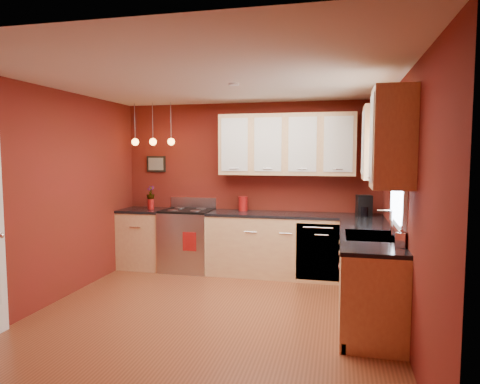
% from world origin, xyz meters
% --- Properties ---
extents(floor, '(4.20, 4.20, 0.00)m').
position_xyz_m(floor, '(0.00, 0.00, 0.00)').
color(floor, brown).
rests_on(floor, ground).
extents(ceiling, '(4.00, 4.20, 0.02)m').
position_xyz_m(ceiling, '(0.00, 0.00, 2.60)').
color(ceiling, beige).
rests_on(ceiling, wall_back).
extents(wall_back, '(4.00, 0.02, 2.60)m').
position_xyz_m(wall_back, '(0.00, 2.10, 1.30)').
color(wall_back, maroon).
rests_on(wall_back, floor).
extents(wall_front, '(4.00, 0.02, 2.60)m').
position_xyz_m(wall_front, '(0.00, -2.10, 1.30)').
color(wall_front, maroon).
rests_on(wall_front, floor).
extents(wall_left, '(0.02, 4.20, 2.60)m').
position_xyz_m(wall_left, '(-2.00, 0.00, 1.30)').
color(wall_left, maroon).
rests_on(wall_left, floor).
extents(wall_right, '(0.02, 4.20, 2.60)m').
position_xyz_m(wall_right, '(2.00, 0.00, 1.30)').
color(wall_right, maroon).
rests_on(wall_right, floor).
extents(base_cabinets_back_left, '(0.70, 0.60, 0.90)m').
position_xyz_m(base_cabinets_back_left, '(-1.65, 1.80, 0.45)').
color(base_cabinets_back_left, '#E5BB7B').
rests_on(base_cabinets_back_left, floor).
extents(base_cabinets_back_right, '(2.54, 0.60, 0.90)m').
position_xyz_m(base_cabinets_back_right, '(0.73, 1.80, 0.45)').
color(base_cabinets_back_right, '#E5BB7B').
rests_on(base_cabinets_back_right, floor).
extents(base_cabinets_right, '(0.60, 2.10, 0.90)m').
position_xyz_m(base_cabinets_right, '(1.70, 0.45, 0.45)').
color(base_cabinets_right, '#E5BB7B').
rests_on(base_cabinets_right, floor).
extents(counter_back_left, '(0.70, 0.62, 0.04)m').
position_xyz_m(counter_back_left, '(-1.65, 1.80, 0.92)').
color(counter_back_left, black).
rests_on(counter_back_left, base_cabinets_back_left).
extents(counter_back_right, '(2.54, 0.62, 0.04)m').
position_xyz_m(counter_back_right, '(0.73, 1.80, 0.92)').
color(counter_back_right, black).
rests_on(counter_back_right, base_cabinets_back_right).
extents(counter_right, '(0.62, 2.10, 0.04)m').
position_xyz_m(counter_right, '(1.70, 0.45, 0.92)').
color(counter_right, black).
rests_on(counter_right, base_cabinets_right).
extents(gas_range, '(0.76, 0.64, 1.11)m').
position_xyz_m(gas_range, '(-0.92, 1.80, 0.48)').
color(gas_range, '#B0B0B5').
rests_on(gas_range, floor).
extents(dishwasher_front, '(0.60, 0.02, 0.80)m').
position_xyz_m(dishwasher_front, '(1.10, 1.51, 0.45)').
color(dishwasher_front, '#B0B0B5').
rests_on(dishwasher_front, base_cabinets_back_right).
extents(sink, '(0.50, 0.70, 0.33)m').
position_xyz_m(sink, '(1.70, 0.30, 0.92)').
color(sink, '#939398').
rests_on(sink, counter_right).
extents(window, '(0.06, 1.02, 1.22)m').
position_xyz_m(window, '(1.97, 0.30, 1.69)').
color(window, white).
rests_on(window, wall_right).
extents(upper_cabinets_back, '(2.00, 0.35, 0.90)m').
position_xyz_m(upper_cabinets_back, '(0.60, 1.93, 1.95)').
color(upper_cabinets_back, '#E5BB7B').
rests_on(upper_cabinets_back, wall_back).
extents(upper_cabinets_right, '(0.35, 1.95, 0.90)m').
position_xyz_m(upper_cabinets_right, '(1.82, 0.32, 1.95)').
color(upper_cabinets_right, '#E5BB7B').
rests_on(upper_cabinets_right, wall_right).
extents(wall_picture, '(0.32, 0.03, 0.26)m').
position_xyz_m(wall_picture, '(-1.55, 2.08, 1.65)').
color(wall_picture, black).
rests_on(wall_picture, wall_back).
extents(pendant_lights, '(0.71, 0.11, 0.66)m').
position_xyz_m(pendant_lights, '(-1.45, 1.75, 2.01)').
color(pendant_lights, '#939398').
rests_on(pendant_lights, ceiling).
extents(red_canister, '(0.15, 0.15, 0.22)m').
position_xyz_m(red_canister, '(-0.06, 1.95, 1.05)').
color(red_canister, maroon).
rests_on(red_canister, counter_back_right).
extents(red_vase, '(0.10, 0.10, 0.16)m').
position_xyz_m(red_vase, '(-1.53, 1.79, 1.02)').
color(red_vase, maroon).
rests_on(red_vase, counter_back_left).
extents(flowers, '(0.13, 0.13, 0.23)m').
position_xyz_m(flowers, '(-1.53, 1.79, 1.20)').
color(flowers, maroon).
rests_on(flowers, red_vase).
extents(coffee_maker, '(0.23, 0.23, 0.29)m').
position_xyz_m(coffee_maker, '(1.72, 1.80, 1.08)').
color(coffee_maker, black).
rests_on(coffee_maker, counter_back_right).
extents(soap_pump, '(0.12, 0.12, 0.21)m').
position_xyz_m(soap_pump, '(1.95, -0.25, 1.04)').
color(soap_pump, white).
rests_on(soap_pump, counter_right).
extents(dish_towel, '(0.20, 0.01, 0.28)m').
position_xyz_m(dish_towel, '(-0.77, 1.47, 0.52)').
color(dish_towel, maroon).
rests_on(dish_towel, gas_range).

